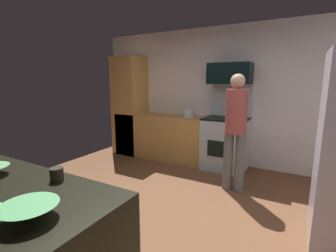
# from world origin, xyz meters

# --- Properties ---
(ground_plane) EXTENTS (5.20, 4.80, 0.02)m
(ground_plane) POSITION_xyz_m (0.00, 0.00, -0.01)
(ground_plane) COLOR brown
(wall_back) EXTENTS (5.20, 0.12, 2.60)m
(wall_back) POSITION_xyz_m (0.00, 2.34, 1.30)
(wall_back) COLOR silver
(wall_back) RESTS_ON ground
(lower_cabinet_run) EXTENTS (2.40, 0.60, 0.90)m
(lower_cabinet_run) POSITION_xyz_m (-0.90, 1.98, 0.45)
(lower_cabinet_run) COLOR #BD8845
(lower_cabinet_run) RESTS_ON ground
(cabinet_column) EXTENTS (0.60, 0.60, 2.10)m
(cabinet_column) POSITION_xyz_m (-1.90, 1.98, 1.05)
(cabinet_column) COLOR #BD8845
(cabinet_column) RESTS_ON ground
(oven_range) EXTENTS (0.76, 0.65, 1.55)m
(oven_range) POSITION_xyz_m (0.27, 1.98, 0.52)
(oven_range) COLOR #AEBAC5
(oven_range) RESTS_ON ground
(microwave) EXTENTS (0.74, 0.38, 0.36)m
(microwave) POSITION_xyz_m (0.27, 2.06, 1.73)
(microwave) COLOR black
(microwave) RESTS_ON oven_range
(person_cook) EXTENTS (0.31, 0.30, 1.70)m
(person_cook) POSITION_xyz_m (0.63, 1.15, 0.95)
(person_cook) COLOR slate
(person_cook) RESTS_ON ground
(mixing_bowl_large) EXTENTS (0.29, 0.29, 0.08)m
(mixing_bowl_large) POSITION_xyz_m (0.26, -1.62, 0.94)
(mixing_bowl_large) COLOR #51A160
(mixing_bowl_large) RESTS_ON counter_island
(mug_coffee) EXTENTS (0.09, 0.09, 0.09)m
(mug_coffee) POSITION_xyz_m (-0.06, -1.23, 0.95)
(mug_coffee) COLOR black
(mug_coffee) RESTS_ON counter_island
(stock_pot) EXTENTS (0.26, 0.26, 0.17)m
(stock_pot) POSITION_xyz_m (-0.49, 1.98, 0.98)
(stock_pot) COLOR #B9BAC7
(stock_pot) RESTS_ON lower_cabinet_run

